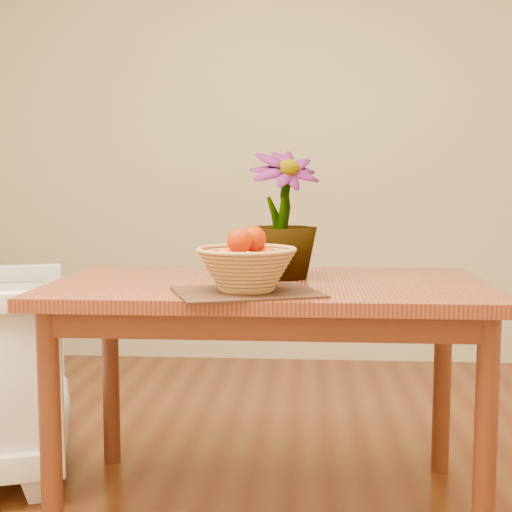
{
  "coord_description": "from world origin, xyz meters",
  "views": [
    {
      "loc": [
        0.12,
        -1.98,
        1.07
      ],
      "look_at": [
        -0.03,
        0.11,
        0.85
      ],
      "focal_mm": 50.0,
      "sensor_mm": 36.0,
      "label": 1
    }
  ],
  "objects": [
    {
      "name": "table",
      "position": [
        0.0,
        0.3,
        0.66
      ],
      "size": [
        1.4,
        0.8,
        0.75
      ],
      "color": "brown",
      "rests_on": "floor"
    },
    {
      "name": "orange_pile",
      "position": [
        -0.05,
        0.05,
        0.87
      ],
      "size": [
        0.19,
        0.18,
        0.14
      ],
      "rotation": [
        0.0,
        0.0,
        -0.09
      ],
      "color": "#FE3D04",
      "rests_on": "wicker_basket"
    },
    {
      "name": "wicker_basket",
      "position": [
        -0.05,
        0.05,
        0.81
      ],
      "size": [
        0.29,
        0.29,
        0.12
      ],
      "color": "tan",
      "rests_on": "placemat"
    },
    {
      "name": "potted_plant",
      "position": [
        0.04,
        0.38,
        0.96
      ],
      "size": [
        0.31,
        0.31,
        0.42
      ],
      "primitive_type": "imported",
      "rotation": [
        0.0,
        0.0,
        0.36
      ],
      "color": "#194A15",
      "rests_on": "table"
    },
    {
      "name": "wall_back",
      "position": [
        0.0,
        2.25,
        1.35
      ],
      "size": [
        4.0,
        0.02,
        2.7
      ],
      "primitive_type": "cube",
      "color": "beige",
      "rests_on": "floor"
    },
    {
      "name": "placemat",
      "position": [
        -0.05,
        0.05,
        0.75
      ],
      "size": [
        0.48,
        0.42,
        0.01
      ],
      "primitive_type": "cube",
      "rotation": [
        0.0,
        0.0,
        0.34
      ],
      "color": "#3D2416",
      "rests_on": "table"
    }
  ]
}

